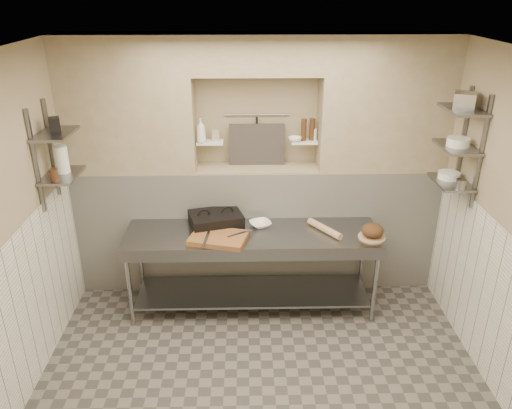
{
  "coord_description": "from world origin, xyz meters",
  "views": [
    {
      "loc": [
        -0.13,
        -3.35,
        3.24
      ],
      "look_at": [
        -0.03,
        0.9,
        1.35
      ],
      "focal_mm": 35.0,
      "sensor_mm": 36.0,
      "label": 1
    }
  ],
  "objects_px": {
    "cutting_board": "(218,238)",
    "rolling_pin": "(325,229)",
    "bottle_soap": "(201,131)",
    "panini_press": "(216,220)",
    "mixing_bowl": "(260,224)",
    "prep_table": "(252,255)",
    "bread_loaf": "(372,230)",
    "jug_left": "(61,159)",
    "bowl_alcove": "(295,139)"
  },
  "relations": [
    {
      "from": "cutting_board",
      "to": "rolling_pin",
      "type": "distance_m",
      "value": 1.09
    },
    {
      "from": "rolling_pin",
      "to": "bottle_soap",
      "type": "height_order",
      "value": "bottle_soap"
    },
    {
      "from": "panini_press",
      "to": "mixing_bowl",
      "type": "xyz_separation_m",
      "value": [
        0.47,
        -0.02,
        -0.05
      ]
    },
    {
      "from": "prep_table",
      "to": "bread_loaf",
      "type": "xyz_separation_m",
      "value": [
        1.2,
        -0.12,
        0.34
      ]
    },
    {
      "from": "jug_left",
      "to": "bread_loaf",
      "type": "bearing_deg",
      "value": -0.6
    },
    {
      "from": "cutting_board",
      "to": "mixing_bowl",
      "type": "distance_m",
      "value": 0.52
    },
    {
      "from": "cutting_board",
      "to": "mixing_bowl",
      "type": "xyz_separation_m",
      "value": [
        0.43,
        0.3,
        0.0
      ]
    },
    {
      "from": "cutting_board",
      "to": "bottle_soap",
      "type": "height_order",
      "value": "bottle_soap"
    },
    {
      "from": "prep_table",
      "to": "cutting_board",
      "type": "xyz_separation_m",
      "value": [
        -0.34,
        -0.13,
        0.28
      ]
    },
    {
      "from": "panini_press",
      "to": "bread_loaf",
      "type": "height_order",
      "value": "bread_loaf"
    },
    {
      "from": "bottle_soap",
      "to": "bowl_alcove",
      "type": "xyz_separation_m",
      "value": [
        0.98,
        0.02,
        -0.1
      ]
    },
    {
      "from": "panini_press",
      "to": "bowl_alcove",
      "type": "distance_m",
      "value": 1.19
    },
    {
      "from": "panini_press",
      "to": "bowl_alcove",
      "type": "relative_size",
      "value": 4.33
    },
    {
      "from": "prep_table",
      "to": "jug_left",
      "type": "distance_m",
      "value": 2.09
    },
    {
      "from": "jug_left",
      "to": "rolling_pin",
      "type": "bearing_deg",
      "value": 2.56
    },
    {
      "from": "rolling_pin",
      "to": "bottle_soap",
      "type": "bearing_deg",
      "value": 158.65
    },
    {
      "from": "bread_loaf",
      "to": "jug_left",
      "type": "distance_m",
      "value": 3.07
    },
    {
      "from": "rolling_pin",
      "to": "jug_left",
      "type": "xyz_separation_m",
      "value": [
        -2.52,
        -0.11,
        0.81
      ]
    },
    {
      "from": "prep_table",
      "to": "mixing_bowl",
      "type": "distance_m",
      "value": 0.34
    },
    {
      "from": "panini_press",
      "to": "mixing_bowl",
      "type": "relative_size",
      "value": 2.83
    },
    {
      "from": "bread_loaf",
      "to": "jug_left",
      "type": "xyz_separation_m",
      "value": [
        -2.98,
        0.03,
        0.76
      ]
    },
    {
      "from": "bottle_soap",
      "to": "jug_left",
      "type": "height_order",
      "value": "bottle_soap"
    },
    {
      "from": "cutting_board",
      "to": "rolling_pin",
      "type": "height_order",
      "value": "rolling_pin"
    },
    {
      "from": "cutting_board",
      "to": "bottle_soap",
      "type": "relative_size",
      "value": 2.16
    },
    {
      "from": "prep_table",
      "to": "bowl_alcove",
      "type": "xyz_separation_m",
      "value": [
        0.46,
        0.54,
        1.09
      ]
    },
    {
      "from": "prep_table",
      "to": "bowl_alcove",
      "type": "relative_size",
      "value": 18.39
    },
    {
      "from": "mixing_bowl",
      "to": "rolling_pin",
      "type": "distance_m",
      "value": 0.67
    },
    {
      "from": "mixing_bowl",
      "to": "bottle_soap",
      "type": "bearing_deg",
      "value": 149.79
    },
    {
      "from": "jug_left",
      "to": "mixing_bowl",
      "type": "bearing_deg",
      "value": 7.69
    },
    {
      "from": "rolling_pin",
      "to": "jug_left",
      "type": "bearing_deg",
      "value": -177.44
    },
    {
      "from": "bowl_alcove",
      "to": "prep_table",
      "type": "bearing_deg",
      "value": -130.45
    },
    {
      "from": "bowl_alcove",
      "to": "mixing_bowl",
      "type": "bearing_deg",
      "value": -134.64
    },
    {
      "from": "rolling_pin",
      "to": "bowl_alcove",
      "type": "distance_m",
      "value": 0.99
    },
    {
      "from": "panini_press",
      "to": "rolling_pin",
      "type": "bearing_deg",
      "value": -23.93
    },
    {
      "from": "bread_loaf",
      "to": "panini_press",
      "type": "bearing_deg",
      "value": 169.16
    },
    {
      "from": "panini_press",
      "to": "jug_left",
      "type": "relative_size",
      "value": 2.39
    },
    {
      "from": "prep_table",
      "to": "jug_left",
      "type": "xyz_separation_m",
      "value": [
        -1.78,
        -0.09,
        1.1
      ]
    },
    {
      "from": "mixing_bowl",
      "to": "jug_left",
      "type": "height_order",
      "value": "jug_left"
    },
    {
      "from": "mixing_bowl",
      "to": "bottle_soap",
      "type": "relative_size",
      "value": 0.85
    },
    {
      "from": "mixing_bowl",
      "to": "bread_loaf",
      "type": "relative_size",
      "value": 0.98
    },
    {
      "from": "bottle_soap",
      "to": "rolling_pin",
      "type": "bearing_deg",
      "value": -21.35
    },
    {
      "from": "prep_table",
      "to": "panini_press",
      "type": "height_order",
      "value": "panini_press"
    },
    {
      "from": "prep_table",
      "to": "bottle_soap",
      "type": "relative_size",
      "value": 10.23
    },
    {
      "from": "cutting_board",
      "to": "bread_loaf",
      "type": "bearing_deg",
      "value": 0.53
    },
    {
      "from": "bowl_alcove",
      "to": "jug_left",
      "type": "distance_m",
      "value": 2.33
    },
    {
      "from": "prep_table",
      "to": "bowl_alcove",
      "type": "height_order",
      "value": "bowl_alcove"
    },
    {
      "from": "bread_loaf",
      "to": "jug_left",
      "type": "bearing_deg",
      "value": 179.4
    },
    {
      "from": "bowl_alcove",
      "to": "bread_loaf",
      "type": "bearing_deg",
      "value": -41.81
    },
    {
      "from": "prep_table",
      "to": "rolling_pin",
      "type": "distance_m",
      "value": 0.8
    },
    {
      "from": "bottle_soap",
      "to": "bowl_alcove",
      "type": "relative_size",
      "value": 1.8
    }
  ]
}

